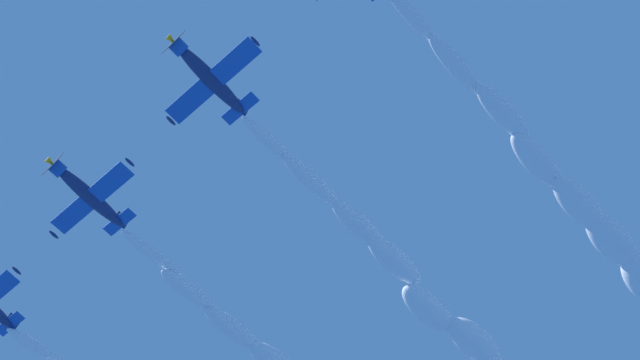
# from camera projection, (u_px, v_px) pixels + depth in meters

# --- Properties ---
(airplane_right_wingman) EXTENTS (7.43, 8.06, 2.56)m
(airplane_right_wingman) POSITION_uv_depth(u_px,v_px,m) (208.00, 76.00, 57.59)
(airplane_right_wingman) COLOR navy
(airplane_outer_left) EXTENTS (7.44, 8.03, 2.63)m
(airplane_outer_left) POSITION_uv_depth(u_px,v_px,m) (87.00, 194.00, 61.36)
(airplane_outer_left) COLOR navy
(smoke_trail_left_wingman) EXTENTS (33.70, 21.10, 5.19)m
(smoke_trail_left_wingman) POSITION_uv_depth(u_px,v_px,m) (609.00, 239.00, 61.05)
(smoke_trail_left_wingman) COLOR white
(smoke_trail_right_wingman) EXTENTS (32.95, 21.50, 5.53)m
(smoke_trail_right_wingman) POSITION_uv_depth(u_px,v_px,m) (467.00, 337.00, 65.29)
(smoke_trail_right_wingman) COLOR white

